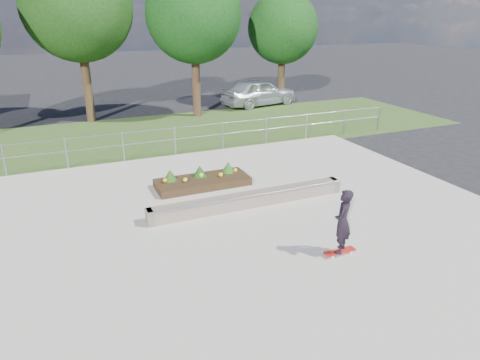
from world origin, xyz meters
name	(u,v)px	position (x,y,z in m)	size (l,w,h in m)	color
ground	(256,243)	(0.00, 0.00, 0.00)	(120.00, 120.00, 0.00)	black
grass_verge	(156,135)	(0.00, 11.00, 0.01)	(30.00, 8.00, 0.02)	#314B1E
concrete_slab	(256,242)	(0.00, 0.00, 0.03)	(15.00, 15.00, 0.06)	#AAA396
fence	(175,137)	(0.00, 7.50, 0.77)	(20.06, 0.06, 1.20)	gray
tree_mid_left	(77,7)	(-2.50, 15.00, 5.61)	(5.25, 5.25, 8.25)	#342214
tree_mid_right	(194,15)	(3.00, 14.00, 5.23)	(4.90, 4.90, 7.70)	#362115
tree_far_right	(283,28)	(9.00, 15.50, 4.48)	(4.20, 4.20, 6.60)	#2F2113
grind_ledge	(250,200)	(0.69, 1.92, 0.26)	(6.00, 0.44, 0.43)	#6A594E
planter_bed	(202,180)	(-0.07, 4.01, 0.24)	(3.00, 1.20, 0.61)	black
skateboarder	(343,222)	(1.51, -1.34, 0.90)	(0.80, 0.65, 1.62)	white
parked_car	(259,92)	(7.39, 15.31, 0.81)	(1.92, 4.78, 1.63)	#B5BBBF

